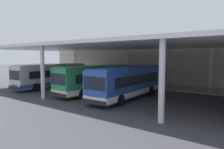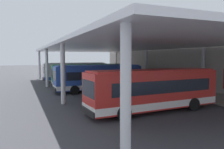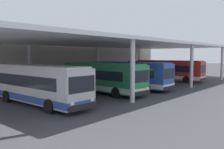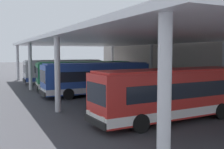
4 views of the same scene
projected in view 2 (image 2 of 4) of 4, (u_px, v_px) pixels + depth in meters
name	position (u px, v px, depth m)	size (l,w,h in m)	color
ground_plane	(75.00, 92.00, 25.96)	(200.00, 200.00, 0.00)	#3D3D42
platform_kerb	(158.00, 86.00, 30.48)	(42.00, 4.50, 0.18)	gray
station_building_facade	(178.00, 61.00, 31.46)	(48.00, 1.60, 7.27)	#ADA399
canopy_shelter	(118.00, 48.00, 27.67)	(40.00, 17.00, 5.55)	silver
bus_nearest_bay	(75.00, 72.00, 37.69)	(2.74, 10.53, 3.17)	#B7B7BC
bus_second_bay	(90.00, 75.00, 30.63)	(3.26, 10.68, 3.17)	#28844C
bus_middle_bay	(98.00, 78.00, 26.47)	(2.78, 10.55, 3.17)	#284CA8
bus_far_bay	(154.00, 90.00, 16.48)	(3.13, 10.65, 3.17)	red
bench_waiting	(134.00, 78.00, 37.00)	(1.80, 0.45, 0.92)	#383D47
trash_bin	(141.00, 79.00, 34.98)	(0.52, 0.52, 0.98)	#33383D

